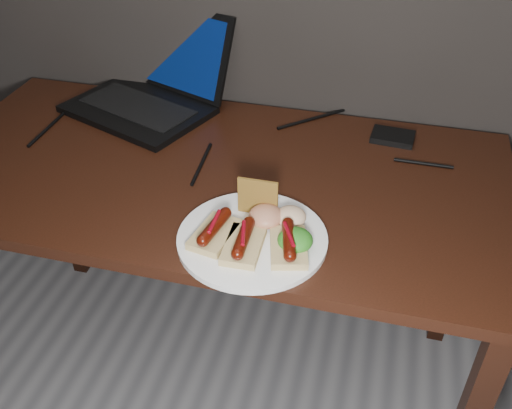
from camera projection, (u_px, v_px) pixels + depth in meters
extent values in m
cube|color=black|center=(213.00, 175.00, 1.37)|extent=(1.40, 0.70, 0.03)
cube|color=black|center=(64.00, 191.00, 1.96)|extent=(0.05, 0.05, 0.72)
cube|color=black|center=(457.00, 255.00, 1.70)|extent=(0.05, 0.05, 0.72)
cube|color=black|center=(138.00, 109.00, 1.58)|extent=(0.44, 0.37, 0.02)
cube|color=black|center=(137.00, 106.00, 1.58)|extent=(0.35, 0.25, 0.00)
cube|color=black|center=(175.00, 48.00, 1.62)|extent=(0.39, 0.22, 0.23)
cube|color=#082254|center=(175.00, 48.00, 1.62)|extent=(0.34, 0.19, 0.20)
cube|color=black|center=(393.00, 137.00, 1.47)|extent=(0.11, 0.08, 0.02)
cylinder|color=black|center=(202.00, 164.00, 1.37)|extent=(0.02, 0.18, 0.01)
cylinder|color=black|center=(312.00, 119.00, 1.55)|extent=(0.17, 0.16, 0.01)
cylinder|color=black|center=(423.00, 163.00, 1.37)|extent=(0.14, 0.01, 0.01)
cylinder|color=black|center=(49.00, 127.00, 1.51)|extent=(0.01, 0.20, 0.01)
cylinder|color=white|center=(252.00, 238.00, 1.15)|extent=(0.39, 0.39, 0.01)
cube|color=#DAC480|center=(215.00, 234.00, 1.14)|extent=(0.09, 0.13, 0.02)
cylinder|color=#4E1305|center=(214.00, 226.00, 1.13)|extent=(0.04, 0.10, 0.02)
sphere|color=#4E1305|center=(203.00, 241.00, 1.09)|extent=(0.02, 0.02, 0.02)
sphere|color=#4E1305|center=(226.00, 213.00, 1.16)|extent=(0.02, 0.02, 0.02)
cylinder|color=maroon|center=(214.00, 222.00, 1.12)|extent=(0.01, 0.07, 0.01)
cube|color=#DAC480|center=(244.00, 246.00, 1.11)|extent=(0.07, 0.12, 0.02)
cylinder|color=#4E1305|center=(243.00, 238.00, 1.10)|extent=(0.03, 0.10, 0.02)
sphere|color=#4E1305|center=(237.00, 254.00, 1.06)|extent=(0.03, 0.02, 0.02)
sphere|color=#4E1305|center=(249.00, 223.00, 1.14)|extent=(0.03, 0.02, 0.02)
cylinder|color=maroon|center=(243.00, 233.00, 1.09)|extent=(0.02, 0.07, 0.01)
cube|color=#DAC480|center=(288.00, 247.00, 1.11)|extent=(0.10, 0.13, 0.02)
cylinder|color=#4E1305|center=(289.00, 239.00, 1.10)|extent=(0.05, 0.10, 0.02)
sphere|color=#4E1305|center=(290.00, 256.00, 1.06)|extent=(0.03, 0.02, 0.02)
sphere|color=#4E1305|center=(288.00, 224.00, 1.13)|extent=(0.03, 0.02, 0.02)
cylinder|color=maroon|center=(289.00, 234.00, 1.09)|extent=(0.04, 0.07, 0.01)
cube|color=#A77A2E|center=(258.00, 197.00, 1.18)|extent=(0.09, 0.01, 0.08)
ellipsoid|color=#1F5C12|center=(295.00, 240.00, 1.11)|extent=(0.07, 0.07, 0.04)
ellipsoid|color=#A52110|center=(266.00, 216.00, 1.17)|extent=(0.07, 0.07, 0.04)
ellipsoid|color=silver|center=(291.00, 217.00, 1.17)|extent=(0.06, 0.06, 0.04)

